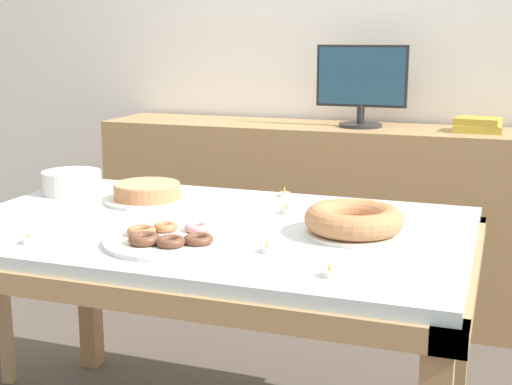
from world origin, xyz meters
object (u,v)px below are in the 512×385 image
pastry_platter (169,239)px  tealight_right_edge (329,273)px  computer_monitor (361,86)px  tealight_near_cakes (268,249)px  tealight_near_front (286,211)px  tealight_left_edge (28,240)px  plate_stack (72,182)px  book_stack (478,125)px  cake_chocolate_round (147,193)px  tealight_centre (284,194)px  cake_golden_bundt (354,221)px

pastry_platter → tealight_right_edge: pastry_platter is taller
computer_monitor → tealight_right_edge: size_ratio=10.60×
tealight_near_cakes → tealight_right_edge: bearing=-34.0°
computer_monitor → tealight_near_cakes: 1.65m
pastry_platter → tealight_near_front: bearing=64.3°
tealight_left_edge → tealight_near_cakes: (0.64, 0.14, 0.00)m
tealight_near_front → plate_stack: bearing=177.5°
tealight_near_front → book_stack: bearing=66.7°
cake_chocolate_round → computer_monitor: bearing=67.8°
cake_chocolate_round → tealight_near_cakes: cake_chocolate_round is taller
computer_monitor → tealight_near_front: size_ratio=10.60×
pastry_platter → cake_chocolate_round: bearing=124.5°
pastry_platter → tealight_right_edge: size_ratio=9.08×
cake_chocolate_round → plate_stack: 0.32m
computer_monitor → tealight_near_front: computer_monitor is taller
tealight_centre → tealight_right_edge: size_ratio=1.00×
computer_monitor → cake_golden_bundt: bearing=-79.3°
pastry_platter → tealight_near_cakes: size_ratio=9.08×
plate_stack → tealight_centre: plate_stack is taller
plate_stack → computer_monitor: bearing=55.3°
pastry_platter → tealight_left_edge: (-0.36, -0.13, -0.00)m
tealight_left_edge → tealight_centre: same height
computer_monitor → pastry_platter: 1.66m
cake_golden_bundt → pastry_platter: 0.52m
computer_monitor → tealight_near_cakes: (0.08, -1.61, -0.31)m
tealight_left_edge → computer_monitor: bearing=72.3°
cake_golden_bundt → tealight_right_edge: bearing=-86.8°
cake_chocolate_round → tealight_centre: cake_chocolate_round is taller
book_stack → tealight_near_front: bearing=-113.3°
book_stack → cake_chocolate_round: (-1.01, -1.20, -0.13)m
book_stack → tealight_left_edge: (-1.08, -1.75, -0.15)m
cake_golden_bundt → cake_chocolate_round: bearing=166.5°
book_stack → cake_golden_bundt: book_stack is taller
cake_golden_bundt → tealight_centre: bearing=129.1°
book_stack → cake_chocolate_round: 1.58m
cake_golden_bundt → tealight_right_edge: 0.37m
plate_stack → tealight_right_edge: (1.09, -0.58, -0.03)m
computer_monitor → tealight_left_edge: bearing=-107.7°
tealight_left_edge → tealight_right_edge: bearing=0.2°
book_stack → cake_chocolate_round: book_stack is taller
tealight_left_edge → pastry_platter: bearing=19.3°
plate_stack → pastry_platter: bearing=-36.8°
cake_chocolate_round → tealight_centre: bearing=28.6°
cake_golden_bundt → tealight_right_edge: size_ratio=7.00×
book_stack → tealight_left_edge: book_stack is taller
cake_chocolate_round → tealight_left_edge: (-0.07, -0.55, -0.02)m
book_stack → computer_monitor: bearing=-179.8°
pastry_platter → tealight_near_cakes: bearing=2.1°
pastry_platter → tealight_centre: pastry_platter is taller
tealight_left_edge → tealight_near_cakes: 0.66m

